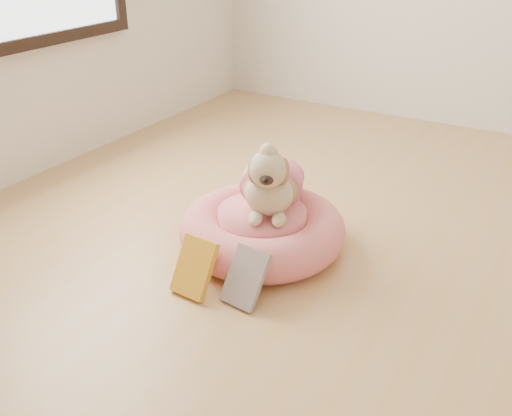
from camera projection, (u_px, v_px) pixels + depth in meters
The scene contains 5 objects.
floor at pixel (377, 329), 1.88m from camera, with size 4.50×4.50×0.00m, color tan.
pet_bed at pixel (262, 230), 2.31m from camera, with size 0.67×0.67×0.17m.
dog at pixel (271, 170), 2.22m from camera, with size 0.30×0.44×0.32m, color brown, non-canonical shape.
book_yellow at pixel (194, 267), 2.03m from camera, with size 0.14×0.03×0.21m, color yellow.
book_white at pixel (245, 277), 1.99m from camera, with size 0.14×0.02×0.21m, color white.
Camera 1 is at (0.42, -1.49, 1.21)m, focal length 40.00 mm.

